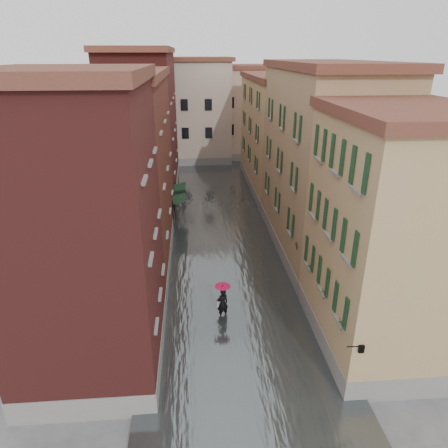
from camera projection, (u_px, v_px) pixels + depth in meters
name	position (u px, v px, depth m)	size (l,w,h in m)	color
ground	(237.00, 322.00, 22.47)	(120.00, 120.00, 0.00)	#515053
floodwater	(220.00, 228.00, 34.33)	(10.00, 60.00, 0.20)	#474D4F
building_left_near	(86.00, 237.00, 17.55)	(6.00, 8.00, 13.00)	maroon
building_left_mid	(124.00, 174.00, 27.73)	(6.00, 14.00, 12.50)	maroon
building_left_far	(145.00, 126.00, 41.17)	(6.00, 16.00, 14.00)	maroon
building_right_near	(390.00, 242.00, 18.88)	(6.00, 8.00, 11.50)	tan
building_right_mid	(321.00, 166.00, 28.66)	(6.00, 14.00, 13.00)	tan
building_right_far	(278.00, 136.00, 42.69)	(6.00, 16.00, 11.50)	tan
building_end_cream	(185.00, 112.00, 54.48)	(12.00, 9.00, 13.00)	#B7A591
building_end_pink	(248.00, 113.00, 57.17)	(10.00, 9.00, 12.00)	#C7A68C
awning_near	(179.00, 197.00, 34.46)	(1.09, 3.25, 2.80)	black
awning_far	(179.00, 190.00, 36.46)	(1.09, 3.30, 2.80)	black
wall_lantern	(360.00, 348.00, 16.11)	(0.71, 0.22, 0.35)	black
window_planters	(312.00, 262.00, 21.72)	(0.59, 11.03, 0.84)	#9B4A32
pedestrian_main	(223.00, 299.00, 22.46)	(0.92, 0.92, 2.06)	black
pedestrian_far	(184.00, 194.00, 40.28)	(0.82, 0.64, 1.70)	black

